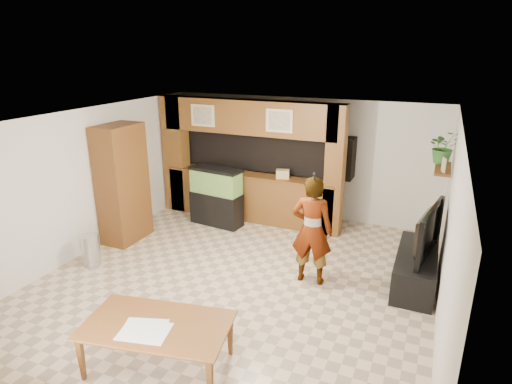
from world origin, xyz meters
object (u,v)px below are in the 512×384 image
at_px(aquarium, 216,197).
at_px(dining_table, 157,347).
at_px(pantry_cabinet, 122,184).
at_px(person, 312,230).
at_px(television, 421,230).

xyz_separation_m(aquarium, dining_table, (1.46, -4.14, -0.31)).
distance_m(aquarium, dining_table, 4.40).
bearing_deg(pantry_cabinet, aquarium, 46.54).
distance_m(pantry_cabinet, dining_table, 4.00).
xyz_separation_m(aquarium, person, (2.51, -1.49, 0.28)).
distance_m(pantry_cabinet, person, 3.80).
distance_m(television, person, 1.66).
bearing_deg(dining_table, television, 40.05).
distance_m(aquarium, television, 4.19).
bearing_deg(television, person, 120.10).
height_order(pantry_cabinet, dining_table, pantry_cabinet).
height_order(person, dining_table, person).
bearing_deg(dining_table, pantry_cabinet, 123.56).
relative_size(person, dining_table, 1.05).
bearing_deg(person, dining_table, 64.25).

